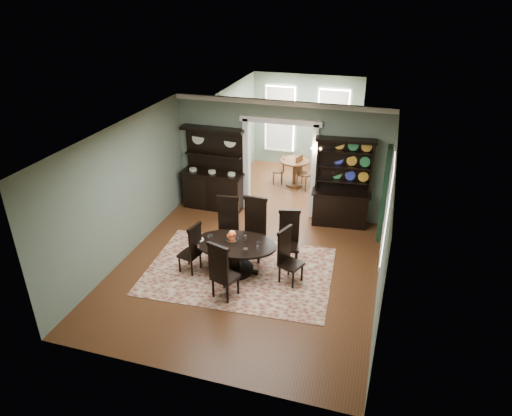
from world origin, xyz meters
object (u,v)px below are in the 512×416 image
(welsh_dresser, at_px, (341,194))
(parlor_table, at_px, (295,169))
(sideboard, at_px, (214,181))
(dining_table, at_px, (235,252))

(welsh_dresser, distance_m, parlor_table, 2.60)
(sideboard, height_order, welsh_dresser, welsh_dresser)
(parlor_table, bearing_deg, sideboard, -131.33)
(sideboard, distance_m, parlor_table, 2.72)
(parlor_table, bearing_deg, dining_table, -92.80)
(dining_table, relative_size, parlor_table, 2.07)
(dining_table, distance_m, sideboard, 3.20)
(dining_table, bearing_deg, welsh_dresser, 52.88)
(sideboard, relative_size, parlor_table, 2.52)
(welsh_dresser, relative_size, parlor_table, 2.55)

